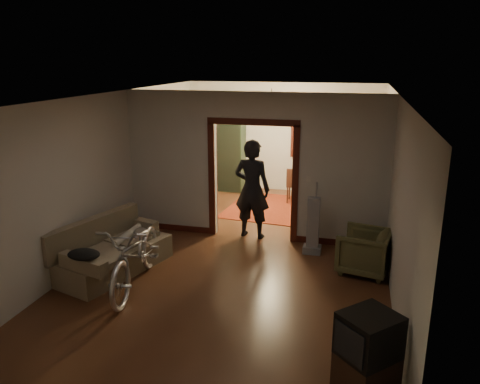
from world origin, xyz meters
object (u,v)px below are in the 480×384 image
(bicycle, at_px, (136,253))
(desk, at_px, (317,182))
(sofa, at_px, (113,246))
(armchair, at_px, (364,251))
(person, at_px, (252,189))
(locker, at_px, (225,153))

(bicycle, xyz_separation_m, desk, (2.24, 5.42, -0.14))
(sofa, height_order, desk, sofa)
(armchair, relative_size, person, 0.41)
(sofa, distance_m, bicycle, 0.74)
(person, height_order, desk, person)
(bicycle, xyz_separation_m, person, (1.23, 2.47, 0.42))
(bicycle, distance_m, locker, 5.67)
(sofa, bearing_deg, person, 65.24)
(locker, xyz_separation_m, desk, (2.45, -0.23, -0.59))
(sofa, relative_size, person, 1.00)
(sofa, bearing_deg, armchair, 30.57)
(sofa, relative_size, locker, 0.97)
(armchair, bearing_deg, bicycle, -55.17)
(armchair, xyz_separation_m, person, (-2.12, 1.11, 0.60))
(bicycle, relative_size, armchair, 2.61)
(armchair, bearing_deg, sofa, -63.71)
(person, relative_size, desk, 1.77)
(sofa, xyz_separation_m, armchair, (3.97, 0.96, -0.08))
(person, bearing_deg, desk, -101.43)
(sofa, height_order, person, person)
(bicycle, bearing_deg, desk, 59.28)
(locker, distance_m, desk, 2.53)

